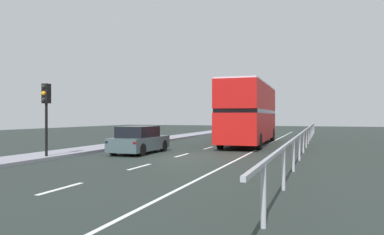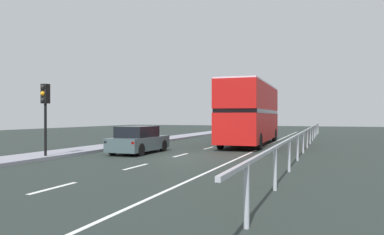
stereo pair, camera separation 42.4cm
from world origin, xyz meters
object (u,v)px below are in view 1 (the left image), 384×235
object	(u,v)px
hatchback_car_near	(139,140)
traffic_signal_pole	(46,102)
double_decker_bus_red	(250,112)
sedan_car_ahead	(228,131)

from	to	relation	value
hatchback_car_near	traffic_signal_pole	bearing A→B (deg)	-125.73
double_decker_bus_red	traffic_signal_pole	distance (m)	13.75
traffic_signal_pole	sedan_car_ahead	distance (m)	19.80
sedan_car_ahead	hatchback_car_near	bearing A→B (deg)	-92.04
traffic_signal_pole	sedan_car_ahead	xyz separation A→B (m)	(3.76, 19.33, -1.97)
traffic_signal_pole	sedan_car_ahead	bearing A→B (deg)	79.00
double_decker_bus_red	sedan_car_ahead	bearing A→B (deg)	112.33
double_decker_bus_red	traffic_signal_pole	bearing A→B (deg)	-123.09
hatchback_car_near	traffic_signal_pole	xyz separation A→B (m)	(-2.75, -3.87, 1.94)
traffic_signal_pole	sedan_car_ahead	world-z (taller)	traffic_signal_pole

